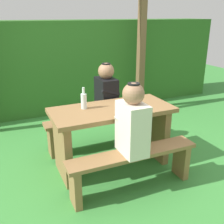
{
  "coord_description": "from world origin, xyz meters",
  "views": [
    {
      "loc": [
        -1.17,
        -2.62,
        1.76
      ],
      "look_at": [
        0.0,
        0.0,
        0.69
      ],
      "focal_mm": 42.76,
      "sensor_mm": 36.0,
      "label": 1
    }
  ],
  "objects_px": {
    "bench_near": "(133,163)",
    "bottle_left": "(84,101)",
    "bench_far": "(96,125)",
    "drinking_glass": "(135,103)",
    "picnic_table": "(112,127)",
    "cell_phone": "(124,105)",
    "person_white_shirt": "(132,122)",
    "person_black_coat": "(106,92)"
  },
  "relations": [
    {
      "from": "person_black_coat",
      "to": "bottle_left",
      "type": "height_order",
      "value": "person_black_coat"
    },
    {
      "from": "cell_phone",
      "to": "bench_near",
      "type": "bearing_deg",
      "value": -90.71
    },
    {
      "from": "bench_near",
      "to": "bench_far",
      "type": "height_order",
      "value": "same"
    },
    {
      "from": "picnic_table",
      "to": "bench_far",
      "type": "distance_m",
      "value": 0.56
    },
    {
      "from": "picnic_table",
      "to": "cell_phone",
      "type": "xyz_separation_m",
      "value": [
        0.17,
        0.04,
        0.24
      ]
    },
    {
      "from": "person_white_shirt",
      "to": "cell_phone",
      "type": "xyz_separation_m",
      "value": [
        0.19,
        0.57,
        -0.03
      ]
    },
    {
      "from": "picnic_table",
      "to": "bench_far",
      "type": "height_order",
      "value": "picnic_table"
    },
    {
      "from": "person_black_coat",
      "to": "cell_phone",
      "type": "xyz_separation_m",
      "value": [
        0.02,
        -0.48,
        -0.03
      ]
    },
    {
      "from": "bench_near",
      "to": "bottle_left",
      "type": "xyz_separation_m",
      "value": [
        -0.3,
        0.64,
        0.52
      ]
    },
    {
      "from": "person_white_shirt",
      "to": "person_black_coat",
      "type": "relative_size",
      "value": 1.0
    },
    {
      "from": "bench_far",
      "to": "picnic_table",
      "type": "bearing_deg",
      "value": -90.0
    },
    {
      "from": "picnic_table",
      "to": "cell_phone",
      "type": "height_order",
      "value": "cell_phone"
    },
    {
      "from": "picnic_table",
      "to": "person_black_coat",
      "type": "bearing_deg",
      "value": 73.92
    },
    {
      "from": "person_black_coat",
      "to": "drinking_glass",
      "type": "distance_m",
      "value": 0.62
    },
    {
      "from": "picnic_table",
      "to": "bench_far",
      "type": "relative_size",
      "value": 1.0
    },
    {
      "from": "person_white_shirt",
      "to": "drinking_glass",
      "type": "height_order",
      "value": "person_white_shirt"
    },
    {
      "from": "bottle_left",
      "to": "cell_phone",
      "type": "xyz_separation_m",
      "value": [
        0.47,
        -0.07,
        -0.09
      ]
    },
    {
      "from": "bench_far",
      "to": "bottle_left",
      "type": "height_order",
      "value": "bottle_left"
    },
    {
      "from": "bench_near",
      "to": "person_black_coat",
      "type": "relative_size",
      "value": 1.95
    },
    {
      "from": "drinking_glass",
      "to": "bench_near",
      "type": "bearing_deg",
      "value": -119.6
    },
    {
      "from": "bottle_left",
      "to": "cell_phone",
      "type": "height_order",
      "value": "bottle_left"
    },
    {
      "from": "bench_near",
      "to": "person_black_coat",
      "type": "height_order",
      "value": "person_black_coat"
    },
    {
      "from": "bench_far",
      "to": "bottle_left",
      "type": "distance_m",
      "value": 0.73
    },
    {
      "from": "drinking_glass",
      "to": "bench_far",
      "type": "bearing_deg",
      "value": 112.65
    },
    {
      "from": "person_black_coat",
      "to": "bottle_left",
      "type": "xyz_separation_m",
      "value": [
        -0.45,
        -0.42,
        0.06
      ]
    },
    {
      "from": "person_white_shirt",
      "to": "cell_phone",
      "type": "height_order",
      "value": "person_white_shirt"
    },
    {
      "from": "picnic_table",
      "to": "person_white_shirt",
      "type": "relative_size",
      "value": 1.95
    },
    {
      "from": "bench_near",
      "to": "bench_far",
      "type": "relative_size",
      "value": 1.0
    },
    {
      "from": "bench_near",
      "to": "bench_far",
      "type": "xyz_separation_m",
      "value": [
        0.0,
        1.06,
        0.0
      ]
    },
    {
      "from": "bench_near",
      "to": "bottle_left",
      "type": "height_order",
      "value": "bottle_left"
    },
    {
      "from": "person_black_coat",
      "to": "drinking_glass",
      "type": "relative_size",
      "value": 7.92
    },
    {
      "from": "bench_near",
      "to": "drinking_glass",
      "type": "relative_size",
      "value": 15.41
    },
    {
      "from": "bottle_left",
      "to": "bench_far",
      "type": "bearing_deg",
      "value": 54.65
    },
    {
      "from": "picnic_table",
      "to": "bottle_left",
      "type": "xyz_separation_m",
      "value": [
        -0.3,
        0.11,
        0.33
      ]
    },
    {
      "from": "drinking_glass",
      "to": "bottle_left",
      "type": "xyz_separation_m",
      "value": [
        -0.55,
        0.19,
        0.05
      ]
    },
    {
      "from": "person_white_shirt",
      "to": "bottle_left",
      "type": "height_order",
      "value": "person_white_shirt"
    },
    {
      "from": "bench_far",
      "to": "drinking_glass",
      "type": "distance_m",
      "value": 0.81
    },
    {
      "from": "bench_far",
      "to": "bottle_left",
      "type": "xyz_separation_m",
      "value": [
        -0.3,
        -0.42,
        0.52
      ]
    },
    {
      "from": "drinking_glass",
      "to": "bottle_left",
      "type": "distance_m",
      "value": 0.59
    },
    {
      "from": "bench_far",
      "to": "bench_near",
      "type": "bearing_deg",
      "value": -90.0
    },
    {
      "from": "picnic_table",
      "to": "cell_phone",
      "type": "distance_m",
      "value": 0.3
    },
    {
      "from": "bench_near",
      "to": "cell_phone",
      "type": "height_order",
      "value": "cell_phone"
    }
  ]
}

